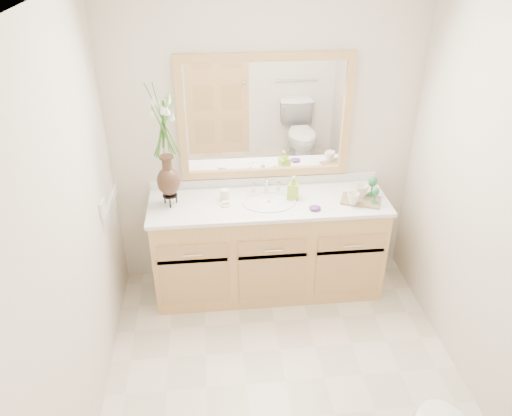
{
  "coord_description": "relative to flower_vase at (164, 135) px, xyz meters",
  "views": [
    {
      "loc": [
        -0.44,
        -2.29,
        2.71
      ],
      "look_at": [
        -0.14,
        0.65,
        0.99
      ],
      "focal_mm": 35.0,
      "sensor_mm": 36.0,
      "label": 1
    }
  ],
  "objects": [
    {
      "name": "soap_bottle",
      "position": [
        0.94,
        0.01,
        -0.48
      ],
      "size": [
        0.1,
        0.1,
        0.17
      ],
      "primitive_type": "imported",
      "rotation": [
        0.0,
        0.0,
        -0.3
      ],
      "color": "#8FC82F",
      "rests_on": "counter"
    },
    {
      "name": "tumbler",
      "position": [
        0.41,
        0.03,
        -0.52
      ],
      "size": [
        0.07,
        0.07,
        0.09
      ],
      "primitive_type": "cylinder",
      "color": "#F1E1D1",
      "rests_on": "counter"
    },
    {
      "name": "mirror",
      "position": [
        0.75,
        0.24,
        0.01
      ],
      "size": [
        1.32,
        0.04,
        0.97
      ],
      "color": "white",
      "rests_on": "wall_back"
    },
    {
      "name": "soap_dish",
      "position": [
        0.42,
        -0.05,
        -0.55
      ],
      "size": [
        0.09,
        0.09,
        0.03
      ],
      "color": "#F1E1D1",
      "rests_on": "counter"
    },
    {
      "name": "goblet_front",
      "position": [
        1.54,
        -0.16,
        -0.46
      ],
      "size": [
        0.06,
        0.06,
        0.13
      ],
      "color": "#26733F",
      "rests_on": "tray"
    },
    {
      "name": "mug_left",
      "position": [
        1.37,
        -0.15,
        -0.5
      ],
      "size": [
        0.11,
        0.11,
        0.09
      ],
      "primitive_type": "imported",
      "rotation": [
        0.0,
        0.0,
        0.3
      ],
      "color": "#F1E1D1",
      "rests_on": "tray"
    },
    {
      "name": "counter",
      "position": [
        0.75,
        -0.03,
        -0.58
      ],
      "size": [
        1.84,
        0.57,
        0.03
      ],
      "primitive_type": "cube",
      "color": "white",
      "rests_on": "vanity"
    },
    {
      "name": "flower_vase",
      "position": [
        0.0,
        0.0,
        0.0
      ],
      "size": [
        0.2,
        0.2,
        0.83
      ],
      "rotation": [
        0.0,
        0.0,
        -0.28
      ],
      "color": "black",
      "rests_on": "counter"
    },
    {
      "name": "goblet_back",
      "position": [
        1.55,
        -0.03,
        -0.44
      ],
      "size": [
        0.07,
        0.07,
        0.16
      ],
      "color": "#26733F",
      "rests_on": "tray"
    },
    {
      "name": "floor",
      "position": [
        0.75,
        -1.04,
        -1.39
      ],
      "size": [
        2.6,
        2.6,
        0.0
      ],
      "primitive_type": "plane",
      "color": "silver",
      "rests_on": "ground"
    },
    {
      "name": "vanity",
      "position": [
        0.75,
        -0.03,
        -0.99
      ],
      "size": [
        1.8,
        0.55,
        0.8
      ],
      "color": "tan",
      "rests_on": "floor"
    },
    {
      "name": "tray",
      "position": [
        1.45,
        -0.1,
        -0.55
      ],
      "size": [
        0.34,
        0.29,
        0.01
      ],
      "primitive_type": "cube",
      "rotation": [
        0.0,
        0.0,
        -0.39
      ],
      "color": "brown",
      "rests_on": "counter"
    },
    {
      "name": "purple_dish",
      "position": [
        1.07,
        -0.19,
        -0.55
      ],
      "size": [
        0.09,
        0.07,
        0.03
      ],
      "primitive_type": "ellipsoid",
      "rotation": [
        0.0,
        0.0,
        0.0
      ],
      "color": "#53297B",
      "rests_on": "counter"
    },
    {
      "name": "mug_right",
      "position": [
        1.46,
        -0.05,
        -0.49
      ],
      "size": [
        0.14,
        0.14,
        0.11
      ],
      "primitive_type": "imported",
      "rotation": [
        0.0,
        0.0,
        0.56
      ],
      "color": "#F1E1D1",
      "rests_on": "tray"
    },
    {
      "name": "wall_right",
      "position": [
        1.95,
        -1.04,
        -0.19
      ],
      "size": [
        0.02,
        2.6,
        2.4
      ],
      "primitive_type": "cube",
      "color": "silver",
      "rests_on": "floor"
    },
    {
      "name": "ceiling",
      "position": [
        0.75,
        -1.04,
        1.01
      ],
      "size": [
        2.4,
        2.6,
        0.02
      ],
      "primitive_type": "cube",
      "color": "white",
      "rests_on": "wall_back"
    },
    {
      "name": "wall_back",
      "position": [
        0.75,
        0.26,
        -0.19
      ],
      "size": [
        2.4,
        0.02,
        2.4
      ],
      "primitive_type": "cube",
      "color": "silver",
      "rests_on": "floor"
    },
    {
      "name": "sink",
      "position": [
        0.75,
        -0.04,
        -0.62
      ],
      "size": [
        0.38,
        0.34,
        0.23
      ],
      "color": "white",
      "rests_on": "counter"
    },
    {
      "name": "wall_left",
      "position": [
        -0.45,
        -1.04,
        -0.19
      ],
      "size": [
        0.02,
        2.6,
        2.4
      ],
      "primitive_type": "cube",
      "color": "silver",
      "rests_on": "floor"
    },
    {
      "name": "switch_plate",
      "position": [
        -0.44,
        -0.28,
        -0.41
      ],
      "size": [
        0.02,
        0.12,
        0.12
      ],
      "primitive_type": "cube",
      "color": "white",
      "rests_on": "wall_left"
    }
  ]
}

